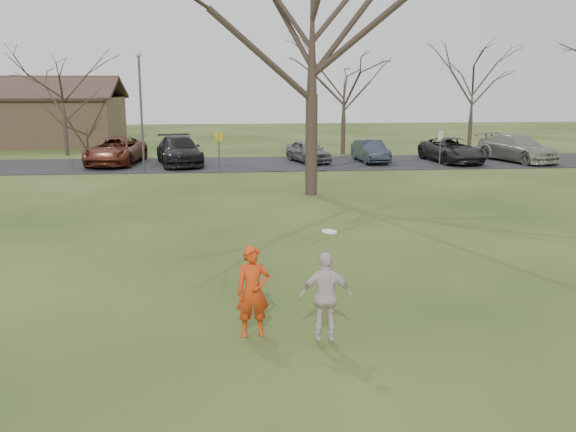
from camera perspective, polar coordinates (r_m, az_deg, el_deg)
The scene contains 15 objects.
ground at distance 11.75m, azimuth 1.83°, elevation -11.38°, with size 120.00×120.00×0.00m, color #1E380F.
parking_strip at distance 36.00m, azimuth -3.09°, elevation 4.84°, with size 62.00×6.50×0.04m, color black.
player_defender at distance 11.64m, azimuth -3.26°, elevation -6.99°, with size 0.64×0.42×1.75m, color red.
car_2 at distance 36.91m, azimuth -15.67°, elevation 5.82°, with size 2.56×5.55×1.54m, color #5A2415.
car_3 at distance 36.04m, azimuth -10.05°, elevation 5.99°, with size 2.24×5.52×1.60m, color black.
car_4 at distance 36.52m, azimuth 1.88°, elevation 6.02°, with size 1.54×3.82×1.30m, color slate.
car_5 at distance 36.91m, azimuth 7.63°, elevation 5.98°, with size 1.37×3.92×1.29m, color #28303C.
car_6 at distance 37.83m, azimuth 14.93°, elevation 5.92°, with size 2.36×5.11×1.42m, color black.
car_7 at distance 39.39m, azimuth 20.43°, elevation 5.91°, with size 2.20×5.41×1.57m, color gray.
catching_play at distance 11.16m, azimuth 3.57°, elevation -7.43°, with size 0.99×0.48×2.04m.
lamp_post at distance 33.50m, azimuth -13.49°, elevation 10.74°, with size 0.34×0.34×6.27m.
sign_yellow at distance 32.84m, azimuth -6.42°, elevation 6.56°, with size 0.35×0.35×2.08m.
sign_white at distance 34.74m, azimuth 13.92°, elevation 6.60°, with size 0.35×0.35×2.08m.
big_tree at distance 25.98m, azimuth 2.26°, elevation 17.38°, with size 9.00×9.00×14.00m, color #352821, non-canonical shape.
small_tree_row at distance 41.14m, azimuth 2.80°, elevation 11.20°, with size 55.00×5.90×8.50m.
Camera 1 is at (-1.35, -10.67, 4.73)m, focal length 38.43 mm.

